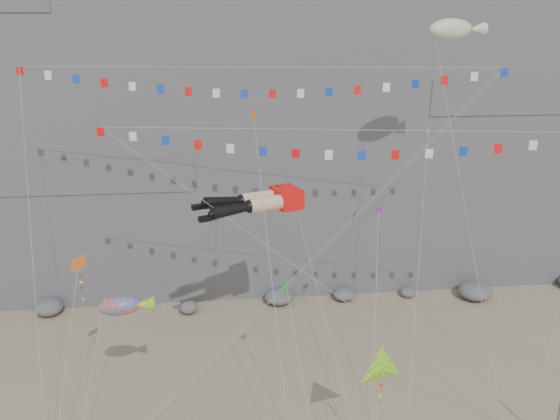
{
  "coord_description": "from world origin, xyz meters",
  "views": [
    {
      "loc": [
        -4.43,
        -26.83,
        23.83
      ],
      "look_at": [
        -0.71,
        9.0,
        11.61
      ],
      "focal_mm": 35.0,
      "sensor_mm": 36.0,
      "label": 1
    }
  ],
  "objects": [
    {
      "name": "legs_kite",
      "position": [
        -2.35,
        5.63,
        13.36
      ],
      "size": [
        9.29,
        14.59,
        19.08
      ],
      "rotation": [
        0.0,
        0.0,
        0.36
      ],
      "color": "red",
      "rests_on": "ground"
    },
    {
      "name": "fish_windsock",
      "position": [
        -10.68,
        1.64,
        8.66
      ],
      "size": [
        4.56,
        5.45,
        10.13
      ],
      "color": "#E24D0B",
      "rests_on": "ground"
    },
    {
      "name": "talus_boulders",
      "position": [
        0.0,
        17.0,
        0.6
      ],
      "size": [
        60.0,
        3.0,
        1.2
      ],
      "primitive_type": null,
      "color": "slate",
      "rests_on": "ground"
    },
    {
      "name": "anchor_pole_right",
      "position": [
        14.41,
        -2.44,
        2.17
      ],
      "size": [
        0.12,
        0.12,
        4.34
      ],
      "primitive_type": "cylinder",
      "color": "slate",
      "rests_on": "ground"
    },
    {
      "name": "cliff",
      "position": [
        0.0,
        32.0,
        25.0
      ],
      "size": [
        80.0,
        28.0,
        50.0
      ],
      "primitive_type": "cube",
      "color": "slate",
      "rests_on": "ground"
    },
    {
      "name": "flag_banner_lower",
      "position": [
        2.55,
        3.55,
        18.15
      ],
      "size": [
        28.36,
        7.01,
        21.73
      ],
      "color": "red",
      "rests_on": "ground"
    },
    {
      "name": "harlequin_kite",
      "position": [
        -12.73,
        1.91,
        11.22
      ],
      "size": [
        2.51,
        6.54,
        12.6
      ],
      "color": "#FC1C2C",
      "rests_on": "ground"
    },
    {
      "name": "small_kite_d",
      "position": [
        9.16,
        8.07,
        16.76
      ],
      "size": [
        5.77,
        14.71,
        22.75
      ],
      "color": "#FFFA15",
      "rests_on": "ground"
    },
    {
      "name": "small_kite_a",
      "position": [
        -2.54,
        6.84,
        18.18
      ],
      "size": [
        1.92,
        12.94,
        22.24
      ],
      "color": "#D65C12",
      "rests_on": "ground"
    },
    {
      "name": "blimp_windsock",
      "position": [
        10.68,
        9.61,
        23.53
      ],
      "size": [
        4.52,
        12.7,
        26.12
      ],
      "color": "beige",
      "rests_on": "ground"
    },
    {
      "name": "flag_banner_upper",
      "position": [
        -2.16,
        8.61,
        21.3
      ],
      "size": [
        30.47,
        15.52,
        27.65
      ],
      "color": "red",
      "rests_on": "ground"
    },
    {
      "name": "small_kite_c",
      "position": [
        -1.02,
        2.03,
        9.03
      ],
      "size": [
        1.81,
        8.73,
        12.2
      ],
      "color": "green",
      "rests_on": "ground"
    },
    {
      "name": "delta_kite",
      "position": [
        3.39,
        -3.19,
        6.77
      ],
      "size": [
        3.51,
        5.97,
        9.13
      ],
      "color": "yellow",
      "rests_on": "ground"
    },
    {
      "name": "small_kite_b",
      "position": [
        5.46,
        6.03,
        12.1
      ],
      "size": [
        3.89,
        12.99,
        17.7
      ],
      "color": "purple",
      "rests_on": "ground"
    }
  ]
}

